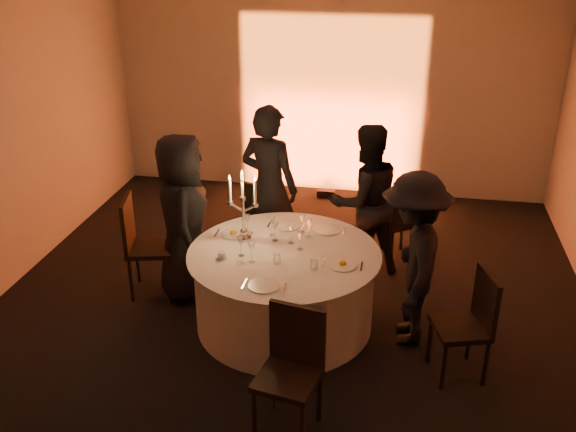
% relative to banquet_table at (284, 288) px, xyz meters
% --- Properties ---
extents(floor, '(7.00, 7.00, 0.00)m').
position_rel_banquet_table_xyz_m(floor, '(0.00, 0.00, -0.38)').
color(floor, black).
rests_on(floor, ground).
extents(wall_back, '(7.00, 0.00, 7.00)m').
position_rel_banquet_table_xyz_m(wall_back, '(0.00, 3.50, 1.12)').
color(wall_back, beige).
rests_on(wall_back, floor).
extents(uplighter_fixture, '(0.25, 0.12, 0.10)m').
position_rel_banquet_table_xyz_m(uplighter_fixture, '(0.00, 3.20, -0.33)').
color(uplighter_fixture, black).
rests_on(uplighter_fixture, floor).
extents(banquet_table, '(1.80, 1.80, 0.77)m').
position_rel_banquet_table_xyz_m(banquet_table, '(0.00, 0.00, 0.00)').
color(banquet_table, black).
rests_on(banquet_table, floor).
extents(chair_left, '(0.56, 0.56, 1.06)m').
position_rel_banquet_table_xyz_m(chair_left, '(-1.54, 0.32, 0.22)').
color(chair_left, black).
rests_on(chair_left, floor).
extents(chair_back_left, '(0.50, 0.50, 0.90)m').
position_rel_banquet_table_xyz_m(chair_back_left, '(-0.51, 1.38, 0.12)').
color(chair_back_left, black).
rests_on(chair_back_left, floor).
extents(chair_back_right, '(0.65, 0.65, 1.07)m').
position_rel_banquet_table_xyz_m(chair_back_right, '(1.08, 1.41, 0.22)').
color(chair_back_right, black).
rests_on(chair_back_right, floor).
extents(chair_right, '(0.53, 0.53, 0.97)m').
position_rel_banquet_table_xyz_m(chair_right, '(1.66, -0.47, 0.16)').
color(chair_right, black).
rests_on(chair_right, floor).
extents(chair_front, '(0.52, 0.52, 1.00)m').
position_rel_banquet_table_xyz_m(chair_front, '(0.31, -1.34, 0.18)').
color(chair_front, black).
rests_on(chair_front, floor).
extents(guest_left, '(0.80, 0.98, 1.73)m').
position_rel_banquet_table_xyz_m(guest_left, '(-1.10, 0.38, 0.48)').
color(guest_left, black).
rests_on(guest_left, floor).
extents(guest_back_left, '(0.78, 0.63, 1.84)m').
position_rel_banquet_table_xyz_m(guest_back_left, '(-0.39, 1.17, 0.54)').
color(guest_back_left, black).
rests_on(guest_back_left, floor).
extents(guest_back_right, '(1.03, 0.96, 1.69)m').
position_rel_banquet_table_xyz_m(guest_back_right, '(0.66, 1.15, 0.46)').
color(guest_back_right, black).
rests_on(guest_back_right, floor).
extents(guest_right, '(0.63, 1.07, 1.64)m').
position_rel_banquet_table_xyz_m(guest_right, '(1.17, -0.02, 0.43)').
color(guest_right, black).
rests_on(guest_right, floor).
extents(plate_left, '(0.36, 0.25, 0.08)m').
position_rel_banquet_table_xyz_m(plate_left, '(-0.55, 0.27, 0.40)').
color(plate_left, silver).
rests_on(plate_left, banquet_table).
extents(plate_back_left, '(0.35, 0.29, 0.01)m').
position_rel_banquet_table_xyz_m(plate_back_left, '(-0.09, 0.57, 0.39)').
color(plate_back_left, silver).
rests_on(plate_back_left, banquet_table).
extents(plate_back_right, '(0.35, 0.28, 0.01)m').
position_rel_banquet_table_xyz_m(plate_back_right, '(0.33, 0.54, 0.39)').
color(plate_back_right, silver).
rests_on(plate_back_right, banquet_table).
extents(plate_right, '(0.36, 0.27, 0.08)m').
position_rel_banquet_table_xyz_m(plate_right, '(0.55, -0.15, 0.40)').
color(plate_right, silver).
rests_on(plate_right, banquet_table).
extents(plate_front, '(0.36, 0.27, 0.01)m').
position_rel_banquet_table_xyz_m(plate_front, '(-0.05, -0.62, 0.39)').
color(plate_front, silver).
rests_on(plate_front, banquet_table).
extents(coffee_cup, '(0.11, 0.11, 0.07)m').
position_rel_banquet_table_xyz_m(coffee_cup, '(-0.54, -0.21, 0.42)').
color(coffee_cup, silver).
rests_on(coffee_cup, banquet_table).
extents(candelabra, '(0.30, 0.14, 0.71)m').
position_rel_banquet_table_xyz_m(candelabra, '(-0.43, 0.20, 0.63)').
color(candelabra, silver).
rests_on(candelabra, banquet_table).
extents(wine_glass_a, '(0.07, 0.07, 0.19)m').
position_rel_banquet_table_xyz_m(wine_glass_a, '(0.09, 0.45, 0.52)').
color(wine_glass_a, silver).
rests_on(wine_glass_a, banquet_table).
extents(wine_glass_b, '(0.07, 0.07, 0.19)m').
position_rel_banquet_table_xyz_m(wine_glass_b, '(0.03, 0.20, 0.52)').
color(wine_glass_b, silver).
rests_on(wine_glass_b, banquet_table).
extents(wine_glass_c, '(0.07, 0.07, 0.19)m').
position_rel_banquet_table_xyz_m(wine_glass_c, '(-0.18, 0.33, 0.52)').
color(wine_glass_c, silver).
rests_on(wine_glass_c, banquet_table).
extents(wine_glass_d, '(0.07, 0.07, 0.19)m').
position_rel_banquet_table_xyz_m(wine_glass_d, '(-0.25, -0.23, 0.52)').
color(wine_glass_d, silver).
rests_on(wine_glass_d, banquet_table).
extents(wine_glass_e, '(0.07, 0.07, 0.19)m').
position_rel_banquet_table_xyz_m(wine_glass_e, '(-0.13, 0.22, 0.52)').
color(wine_glass_e, silver).
rests_on(wine_glass_e, banquet_table).
extents(wine_glass_f, '(0.07, 0.07, 0.19)m').
position_rel_banquet_table_xyz_m(wine_glass_f, '(0.17, 0.36, 0.52)').
color(wine_glass_f, silver).
rests_on(wine_glass_f, banquet_table).
extents(wine_glass_g, '(0.07, 0.07, 0.19)m').
position_rel_banquet_table_xyz_m(wine_glass_g, '(0.14, 0.08, 0.52)').
color(wine_glass_g, silver).
rests_on(wine_glass_g, banquet_table).
extents(wine_glass_h, '(0.07, 0.07, 0.19)m').
position_rel_banquet_table_xyz_m(wine_glass_h, '(-0.37, -0.14, 0.52)').
color(wine_glass_h, silver).
rests_on(wine_glass_h, banquet_table).
extents(wine_glass_i, '(0.07, 0.07, 0.19)m').
position_rel_banquet_table_xyz_m(wine_glass_i, '(-0.43, 0.34, 0.52)').
color(wine_glass_i, silver).
rests_on(wine_glass_i, banquet_table).
extents(tumbler_a, '(0.07, 0.07, 0.09)m').
position_rel_banquet_table_xyz_m(tumbler_a, '(-0.02, -0.22, 0.43)').
color(tumbler_a, silver).
rests_on(tumbler_a, banquet_table).
extents(tumbler_b, '(0.07, 0.07, 0.09)m').
position_rel_banquet_table_xyz_m(tumbler_b, '(0.32, -0.27, 0.43)').
color(tumbler_b, silver).
rests_on(tumbler_b, banquet_table).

